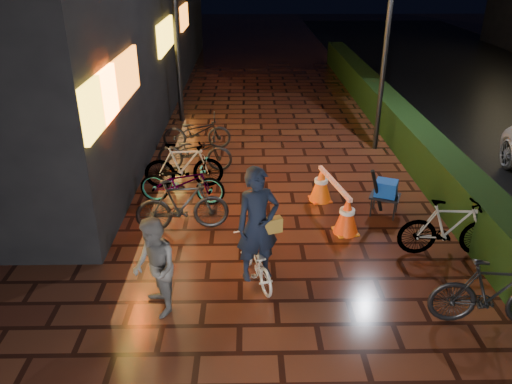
{
  "coord_description": "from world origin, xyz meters",
  "views": [
    {
      "loc": [
        -0.97,
        -6.77,
        4.85
      ],
      "look_at": [
        -0.84,
        1.06,
        1.1
      ],
      "focal_mm": 35.0,
      "sensor_mm": 36.0,
      "label": 1
    }
  ],
  "objects_px": {
    "bystander_person": "(155,268)",
    "cart_assembly": "(385,190)",
    "traffic_barrier": "(333,198)",
    "cyclist": "(257,241)"
  },
  "relations": [
    {
      "from": "bystander_person",
      "to": "cyclist",
      "type": "relative_size",
      "value": 0.76
    },
    {
      "from": "bystander_person",
      "to": "cart_assembly",
      "type": "relative_size",
      "value": 1.43
    },
    {
      "from": "bystander_person",
      "to": "cart_assembly",
      "type": "bearing_deg",
      "value": 101.38
    },
    {
      "from": "traffic_barrier",
      "to": "cart_assembly",
      "type": "distance_m",
      "value": 1.05
    },
    {
      "from": "cyclist",
      "to": "traffic_barrier",
      "type": "height_order",
      "value": "cyclist"
    },
    {
      "from": "cyclist",
      "to": "traffic_barrier",
      "type": "relative_size",
      "value": 1.06
    },
    {
      "from": "bystander_person",
      "to": "traffic_barrier",
      "type": "relative_size",
      "value": 0.81
    },
    {
      "from": "cyclist",
      "to": "traffic_barrier",
      "type": "distance_m",
      "value": 2.78
    },
    {
      "from": "cyclist",
      "to": "cart_assembly",
      "type": "height_order",
      "value": "cyclist"
    },
    {
      "from": "bystander_person",
      "to": "cart_assembly",
      "type": "height_order",
      "value": "bystander_person"
    }
  ]
}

